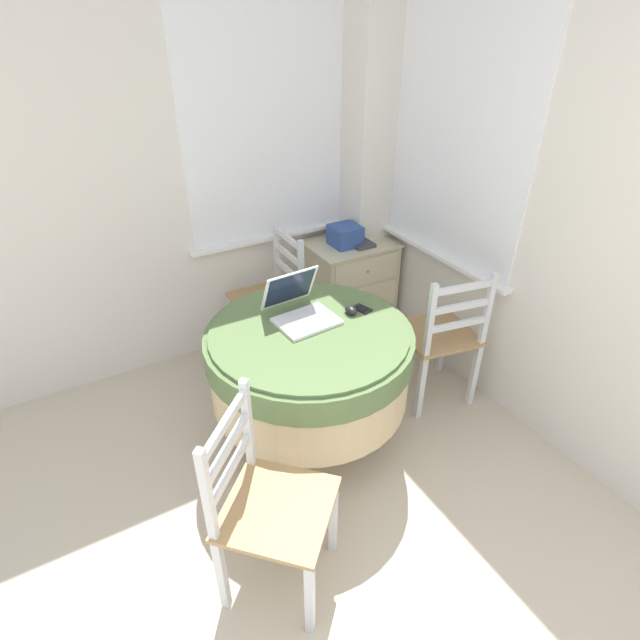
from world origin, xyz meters
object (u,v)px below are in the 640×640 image
object	(u,v)px
round_dining_table	(309,359)
corner_cabinet	(349,286)
dining_chair_near_back_window	(271,298)
book_on_cabinet	(360,243)
laptop	(300,309)
computer_mouse	(351,310)
dining_chair_camera_near	(267,506)
cell_phone	(362,309)
storage_box	(345,235)
dining_chair_near_right_window	(441,337)

from	to	relation	value
round_dining_table	corner_cabinet	xyz separation A→B (m)	(0.83, 0.89, -0.20)
dining_chair_near_back_window	book_on_cabinet	distance (m)	0.74
laptop	computer_mouse	size ratio (longest dim) A/B	4.32
computer_mouse	dining_chair_camera_near	world-z (taller)	dining_chair_camera_near
cell_phone	storage_box	distance (m)	0.95
round_dining_table	laptop	world-z (taller)	laptop
corner_cabinet	cell_phone	bearing A→B (deg)	-119.41
laptop	dining_chair_near_back_window	size ratio (longest dim) A/B	0.39
dining_chair_near_back_window	storage_box	bearing A→B (deg)	3.05
corner_cabinet	book_on_cabinet	bearing A→B (deg)	-59.76
book_on_cabinet	dining_chair_camera_near	bearing A→B (deg)	-133.79
round_dining_table	book_on_cabinet	size ratio (longest dim) A/B	5.76
laptop	dining_chair_near_right_window	distance (m)	0.92
corner_cabinet	computer_mouse	bearing A→B (deg)	-122.97
computer_mouse	book_on_cabinet	bearing A→B (deg)	53.17
dining_chair_near_back_window	book_on_cabinet	xyz separation A→B (m)	(0.70, -0.02, 0.26)
dining_chair_near_back_window	corner_cabinet	bearing A→B (deg)	3.86
corner_cabinet	laptop	bearing A→B (deg)	-136.56
dining_chair_near_right_window	dining_chair_near_back_window	bearing A→B (deg)	126.09
dining_chair_camera_near	book_on_cabinet	distance (m)	2.06
storage_box	dining_chair_near_right_window	bearing A→B (deg)	-85.36
book_on_cabinet	dining_chair_near_right_window	bearing A→B (deg)	-91.17
cell_phone	dining_chair_near_back_window	bearing A→B (deg)	102.02
dining_chair_near_right_window	computer_mouse	bearing A→B (deg)	169.29
laptop	dining_chair_near_back_window	distance (m)	0.81
computer_mouse	corner_cabinet	world-z (taller)	computer_mouse
round_dining_table	computer_mouse	distance (m)	0.34
round_dining_table	computer_mouse	bearing A→B (deg)	5.74
computer_mouse	book_on_cabinet	distance (m)	1.00
laptop	storage_box	bearing A→B (deg)	45.12
round_dining_table	laptop	size ratio (longest dim) A/B	3.00
laptop	cell_phone	xyz separation A→B (m)	(0.33, -0.09, -0.05)
round_dining_table	dining_chair_near_right_window	bearing A→B (deg)	-5.58
dining_chair_near_right_window	book_on_cabinet	bearing A→B (deg)	88.83
laptop	dining_chair_near_back_window	xyz separation A→B (m)	(0.15, 0.72, -0.33)
round_dining_table	corner_cabinet	bearing A→B (deg)	47.09
cell_phone	dining_chair_near_right_window	xyz separation A→B (m)	(0.50, -0.11, -0.29)
laptop	dining_chair_near_right_window	world-z (taller)	laptop
dining_chair_near_right_window	storage_box	xyz separation A→B (m)	(-0.08, 0.96, 0.32)
round_dining_table	book_on_cabinet	bearing A→B (deg)	43.64
round_dining_table	storage_box	bearing A→B (deg)	48.79
laptop	dining_chair_camera_near	size ratio (longest dim) A/B	0.39
laptop	book_on_cabinet	bearing A→B (deg)	39.62
computer_mouse	cell_phone	bearing A→B (deg)	3.48
dining_chair_near_right_window	dining_chair_camera_near	size ratio (longest dim) A/B	1.00
round_dining_table	dining_chair_camera_near	size ratio (longest dim) A/B	1.18
computer_mouse	book_on_cabinet	size ratio (longest dim) A/B	0.44
dining_chair_camera_near	storage_box	xyz separation A→B (m)	(1.32, 1.53, 0.32)
laptop	corner_cabinet	bearing A→B (deg)	43.44
dining_chair_near_right_window	laptop	bearing A→B (deg)	166.04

